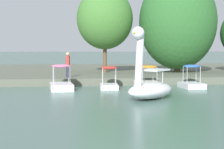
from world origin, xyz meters
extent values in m
cube|color=#5B6051|center=(0.00, 30.31, 0.24)|extent=(119.81, 22.94, 0.48)
ellipsoid|color=white|center=(2.99, 12.42, 0.39)|extent=(3.25, 3.29, 0.78)
cylinder|color=white|center=(2.30, 11.70, 1.85)|extent=(0.63, 0.63, 2.47)
sphere|color=white|center=(2.22, 11.61, 3.08)|extent=(0.81, 0.81, 0.57)
cone|color=yellow|center=(2.06, 11.45, 3.08)|extent=(0.46, 0.47, 0.32)
cube|color=white|center=(3.16, 12.60, 1.36)|extent=(1.71, 1.72, 0.08)
cylinder|color=silver|center=(2.79, 12.95, 1.07)|extent=(0.04, 0.04, 0.59)
cylinder|color=silver|center=(3.53, 12.24, 1.07)|extent=(0.04, 0.04, 0.59)
cube|color=white|center=(-1.23, 16.82, 0.19)|extent=(1.41, 2.39, 0.38)
ellipsoid|color=pink|center=(-1.23, 16.82, 1.38)|extent=(1.21, 1.38, 0.20)
cylinder|color=#B7B7BF|center=(-1.71, 17.31, 0.88)|extent=(0.04, 0.04, 1.00)
cylinder|color=#B7B7BF|center=(-0.82, 17.37, 0.88)|extent=(0.04, 0.04, 1.00)
cylinder|color=#B7B7BF|center=(-1.64, 16.26, 0.88)|extent=(0.04, 0.04, 1.00)
cylinder|color=#B7B7BF|center=(-0.74, 16.33, 0.88)|extent=(0.04, 0.04, 1.00)
cube|color=white|center=(1.57, 17.09, 0.14)|extent=(1.15, 1.77, 0.28)
ellipsoid|color=red|center=(1.57, 17.09, 1.25)|extent=(1.01, 0.89, 0.20)
cylinder|color=#B7B7BF|center=(1.21, 17.44, 0.76)|extent=(0.04, 0.04, 0.97)
cylinder|color=#B7B7BF|center=(1.97, 17.39, 0.76)|extent=(0.04, 0.04, 0.97)
cylinder|color=#B7B7BF|center=(1.17, 16.78, 0.76)|extent=(0.04, 0.04, 0.97)
cylinder|color=#B7B7BF|center=(1.93, 16.73, 0.76)|extent=(0.04, 0.04, 0.97)
cube|color=white|center=(3.93, 17.14, 0.20)|extent=(1.35, 2.37, 0.39)
ellipsoid|color=orange|center=(3.93, 17.14, 1.28)|extent=(1.08, 1.23, 0.20)
cylinder|color=#B7B7BF|center=(3.50, 17.63, 0.84)|extent=(0.04, 0.04, 0.89)
cylinder|color=#B7B7BF|center=(4.36, 17.63, 0.84)|extent=(0.04, 0.04, 0.89)
cylinder|color=#B7B7BF|center=(3.51, 16.65, 0.84)|extent=(0.04, 0.04, 0.89)
cylinder|color=#B7B7BF|center=(4.37, 16.65, 0.84)|extent=(0.04, 0.04, 0.89)
cube|color=white|center=(6.59, 16.95, 0.16)|extent=(1.25, 1.88, 0.32)
ellipsoid|color=blue|center=(6.59, 16.95, 1.32)|extent=(1.09, 0.88, 0.20)
cylinder|color=#B7B7BF|center=(6.15, 17.26, 0.82)|extent=(0.04, 0.04, 1.00)
cylinder|color=#B7B7BF|center=(6.99, 17.30, 0.82)|extent=(0.04, 0.04, 1.00)
cylinder|color=#B7B7BF|center=(6.18, 16.60, 0.82)|extent=(0.04, 0.04, 1.00)
cylinder|color=#B7B7BF|center=(7.02, 16.64, 0.82)|extent=(0.04, 0.04, 1.00)
cylinder|color=brown|center=(2.17, 24.82, 2.15)|extent=(0.30, 0.30, 3.34)
ellipsoid|color=#427A33|center=(2.17, 24.82, 4.75)|extent=(6.04, 5.98, 4.85)
cylinder|color=#4C3823|center=(8.02, 24.53, 1.68)|extent=(0.49, 0.49, 2.39)
ellipsoid|color=#2D662D|center=(8.02, 24.53, 4.54)|extent=(8.13, 8.00, 7.62)
cube|color=#23283D|center=(-0.82, 19.96, 0.89)|extent=(0.25, 0.26, 0.81)
cube|color=#A53333|center=(-0.82, 19.96, 1.60)|extent=(0.28, 0.28, 0.61)
sphere|color=tan|center=(-0.82, 19.96, 2.03)|extent=(0.25, 0.25, 0.25)
camera|label=1|loc=(-1.08, -5.04, 2.36)|focal=60.69mm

